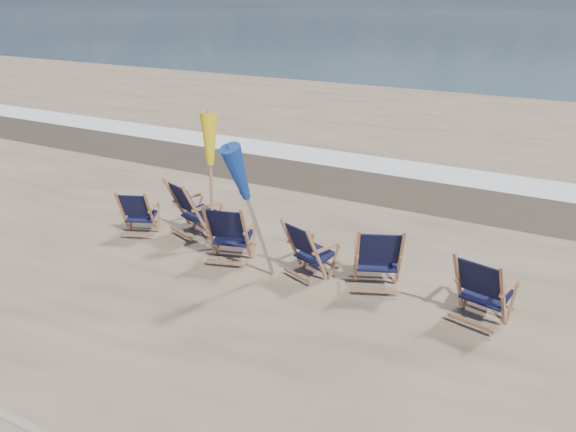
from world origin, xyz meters
The scene contains 10 objects.
surf_foam centered at (0.00, 8.30, 0.00)m, with size 200.00×1.40×0.01m, color silver.
wet_sand_strip centered at (0.00, 6.80, 0.00)m, with size 200.00×2.60×0.00m, color #42362A.
beach_chair_0 centered at (-2.71, 2.07, 0.47)m, with size 0.60×0.67×0.93m, color black, non-canonical shape.
beach_chair_1 centered at (-1.87, 2.29, 0.55)m, with size 0.71×0.80×1.10m, color black, non-canonical shape.
beach_chair_2 centered at (-0.60, 1.91, 0.54)m, with size 0.70×0.78×1.09m, color black, non-canonical shape.
beach_chair_3 centered at (0.65, 1.88, 0.49)m, with size 0.63×0.71×0.99m, color black, non-canonical shape.
beach_chair_4 centered at (1.83, 2.22, 0.55)m, with size 0.71×0.80×1.11m, color black, non-canonical shape.
beach_chair_5 centered at (3.30, 1.82, 0.54)m, with size 0.69×0.78×1.08m, color black, non-canonical shape.
umbrella_yellow centered at (-1.56, 2.35, 1.76)m, with size 0.30×0.30×2.29m.
umbrella_blue centered at (-0.17, 1.49, 1.84)m, with size 0.30×0.30×2.38m.
Camera 1 is at (3.81, -4.93, 4.20)m, focal length 35.00 mm.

